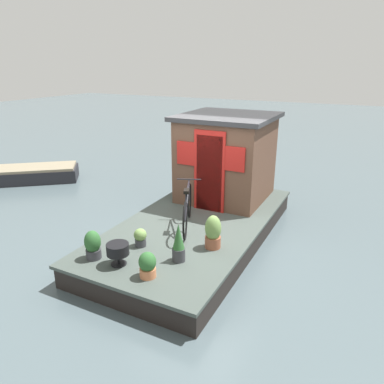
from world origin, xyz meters
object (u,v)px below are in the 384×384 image
potted_plant_ivy (179,243)px  dinghy_boat (31,174)px  charcoal_grill (118,250)px  houseboat_cabin (226,157)px  bicycle (187,208)px  potted_plant_rosemary (140,237)px  potted_plant_lavender (148,265)px  potted_plant_basil (213,232)px  potted_plant_sage (93,245)px

potted_plant_ivy → dinghy_boat: 7.58m
charcoal_grill → dinghy_boat: charcoal_grill is taller
houseboat_cabin → bicycle: 2.04m
bicycle → potted_plant_rosemary: (-1.11, 0.37, -0.23)m
dinghy_boat → houseboat_cabin: bearing=-87.1°
potted_plant_rosemary → houseboat_cabin: bearing=-7.4°
potted_plant_ivy → charcoal_grill: size_ratio=1.81×
potted_plant_ivy → dinghy_boat: size_ratio=0.23×
potted_plant_lavender → bicycle: bearing=9.0°
potted_plant_rosemary → potted_plant_basil: bearing=-65.3°
potted_plant_basil → charcoal_grill: size_ratio=1.66×
potted_plant_lavender → charcoal_grill: potted_plant_lavender is taller
bicycle → potted_plant_rosemary: 1.20m
potted_plant_basil → potted_plant_lavender: (-1.32, 0.51, -0.09)m
houseboat_cabin → charcoal_grill: bearing=174.5°
bicycle → dinghy_boat: bicycle is taller
houseboat_cabin → potted_plant_rosemary: houseboat_cabin is taller
houseboat_cabin → dinghy_boat: (-0.33, 6.53, -1.24)m
potted_plant_basil → dinghy_boat: 7.65m
potted_plant_basil → potted_plant_ivy: size_ratio=0.91×
potted_plant_lavender → dinghy_boat: 7.66m
potted_plant_basil → potted_plant_sage: bearing=127.7°
potted_plant_basil → dinghy_boat: size_ratio=0.21×
bicycle → potted_plant_lavender: bicycle is taller
bicycle → dinghy_boat: bearing=76.0°
potted_plant_lavender → charcoal_grill: size_ratio=1.13×
potted_plant_rosemary → potted_plant_sage: (-0.72, 0.46, 0.07)m
potted_plant_lavender → potted_plant_rosemary: bearing=40.9°
bicycle → potted_plant_rosemary: bicycle is taller
potted_plant_sage → charcoal_grill: 0.50m
dinghy_boat → potted_plant_lavender: bearing=-117.3°
potted_plant_lavender → dinghy_boat: potted_plant_lavender is taller
houseboat_cabin → potted_plant_rosemary: (-3.06, 0.40, -0.84)m
potted_plant_sage → potted_plant_ivy: bearing=-66.2°
potted_plant_lavender → potted_plant_ivy: (0.64, -0.19, 0.12)m
charcoal_grill → dinghy_boat: (3.42, 6.17, -0.48)m
potted_plant_sage → potted_plant_lavender: bearing=-92.8°
potted_plant_lavender → houseboat_cabin: bearing=4.1°
houseboat_cabin → bicycle: houseboat_cabin is taller
houseboat_cabin → dinghy_boat: 6.65m
houseboat_cabin → dinghy_boat: houseboat_cabin is taller
potted_plant_basil → dinghy_boat: (2.18, 7.31, -0.52)m
houseboat_cabin → charcoal_grill: (-3.75, 0.36, -0.75)m
potted_plant_rosemary → potted_plant_ivy: size_ratio=0.50×
dinghy_boat → potted_plant_ivy: bearing=-112.3°
charcoal_grill → potted_plant_ivy: bearing=-56.0°
bicycle → dinghy_boat: size_ratio=0.57×
houseboat_cabin → potted_plant_lavender: houseboat_cabin is taller
houseboat_cabin → charcoal_grill: size_ratio=5.72×
houseboat_cabin → potted_plant_sage: 3.96m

